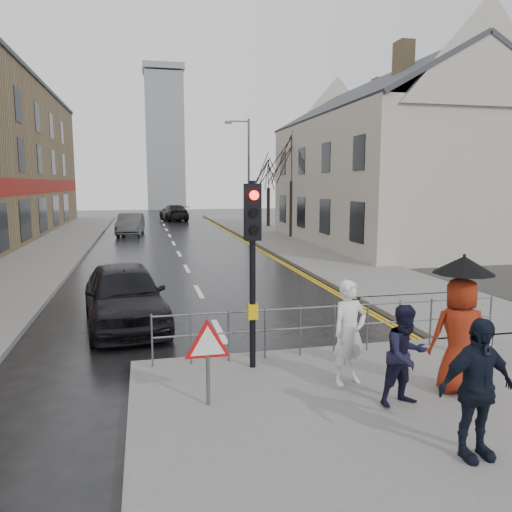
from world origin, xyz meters
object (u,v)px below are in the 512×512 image
pedestrian_a (349,332)px  car_mid (130,224)px  pedestrian_d (476,389)px  car_parked (124,295)px  pedestrian_with_umbrella (460,322)px  pedestrian_b (406,355)px

pedestrian_a → car_mid: 27.82m
pedestrian_d → car_parked: 8.60m
pedestrian_a → pedestrian_with_umbrella: size_ratio=0.79×
pedestrian_with_umbrella → car_parked: bearing=134.0°
pedestrian_a → pedestrian_with_umbrella: bearing=-37.8°
pedestrian_d → car_parked: size_ratio=0.39×
pedestrian_a → pedestrian_with_umbrella: pedestrian_with_umbrella is taller
car_parked → pedestrian_d: bearing=-66.4°
pedestrian_a → pedestrian_d: size_ratio=1.00×
pedestrian_b → car_parked: (-4.32, 5.85, -0.14)m
pedestrian_a → pedestrian_d: bearing=-90.4°
pedestrian_d → car_mid: (-4.76, 29.99, -0.29)m
car_mid → pedestrian_a: bearing=-76.5°
pedestrian_a → car_parked: 6.21m
pedestrian_b → car_mid: 28.84m
pedestrian_d → pedestrian_b: bearing=89.7°
pedestrian_with_umbrella → car_mid: bearing=101.5°
pedestrian_a → pedestrian_d: 2.56m
pedestrian_a → pedestrian_d: pedestrian_d is taller
pedestrian_b → car_parked: 7.27m
pedestrian_a → car_mid: bearing=85.2°
pedestrian_with_umbrella → car_mid: (-5.76, 28.21, -0.58)m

